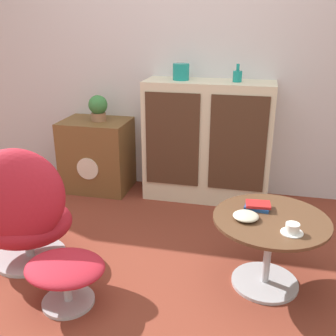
{
  "coord_description": "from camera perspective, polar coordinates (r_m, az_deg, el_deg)",
  "views": [
    {
      "loc": [
        0.66,
        -1.83,
        1.49
      ],
      "look_at": [
        0.09,
        0.57,
        0.55
      ],
      "focal_mm": 42.0,
      "sensor_mm": 36.0,
      "label": 1
    }
  ],
  "objects": [
    {
      "name": "bowl",
      "position": [
        2.24,
        11.23,
        -6.85
      ],
      "size": [
        0.14,
        0.14,
        0.04
      ],
      "color": "beige",
      "rests_on": "coffee_table"
    },
    {
      "name": "teacup",
      "position": [
        2.16,
        17.58,
        -8.48
      ],
      "size": [
        0.12,
        0.12,
        0.06
      ],
      "color": "white",
      "rests_on": "coffee_table"
    },
    {
      "name": "vase_inner_left",
      "position": [
        3.23,
        10.04,
        13.05
      ],
      "size": [
        0.07,
        0.07,
        0.14
      ],
      "color": "teal",
      "rests_on": "sideboard"
    },
    {
      "name": "sideboard",
      "position": [
        3.37,
        5.72,
        3.84
      ],
      "size": [
        1.06,
        0.39,
        1.02
      ],
      "color": "beige",
      "rests_on": "ground_plane"
    },
    {
      "name": "book_stack",
      "position": [
        2.37,
        12.88,
        -5.37
      ],
      "size": [
        0.15,
        0.12,
        0.04
      ],
      "color": "#1E478C",
      "rests_on": "coffee_table"
    },
    {
      "name": "potted_plant",
      "position": [
        3.52,
        -10.11,
        8.69
      ],
      "size": [
        0.17,
        0.17,
        0.23
      ],
      "color": "#996B4C",
      "rests_on": "tv_console"
    },
    {
      "name": "ground_plane",
      "position": [
        2.45,
        -5.44,
        -16.74
      ],
      "size": [
        12.0,
        12.0,
        0.0
      ],
      "primitive_type": "plane",
      "color": "brown"
    },
    {
      "name": "coffee_table",
      "position": [
        2.36,
        14.46,
        -9.97
      ],
      "size": [
        0.65,
        0.65,
        0.44
      ],
      "color": "#B7B7BC",
      "rests_on": "ground_plane"
    },
    {
      "name": "vase_leftmost",
      "position": [
        3.29,
        1.9,
        13.78
      ],
      "size": [
        0.13,
        0.13,
        0.13
      ],
      "color": "teal",
      "rests_on": "sideboard"
    },
    {
      "name": "tv_console",
      "position": [
        3.65,
        -10.22,
        1.87
      ],
      "size": [
        0.59,
        0.46,
        0.65
      ],
      "color": "brown",
      "rests_on": "ground_plane"
    },
    {
      "name": "egg_chair",
      "position": [
        2.62,
        -20.54,
        -5.95
      ],
      "size": [
        0.72,
        0.69,
        0.81
      ],
      "color": "#B7B7BC",
      "rests_on": "ground_plane"
    },
    {
      "name": "wall_back",
      "position": [
        3.48,
        2.44,
        17.71
      ],
      "size": [
        6.4,
        0.06,
        2.6
      ],
      "color": "silver",
      "rests_on": "ground_plane"
    },
    {
      "name": "ottoman",
      "position": [
        2.27,
        -14.68,
        -14.34
      ],
      "size": [
        0.44,
        0.38,
        0.28
      ],
      "color": "#B7B7BC",
      "rests_on": "ground_plane"
    }
  ]
}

